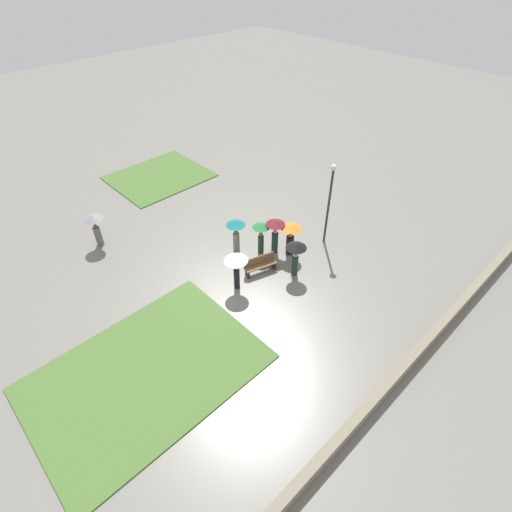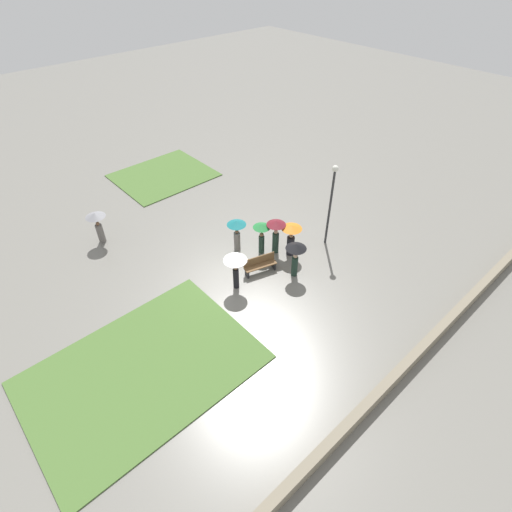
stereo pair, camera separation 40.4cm
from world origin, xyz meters
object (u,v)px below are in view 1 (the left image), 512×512
at_px(crowd_person_teal, 236,230).
at_px(crowd_person_maroon, 275,230).
at_px(crowd_person_white, 236,263).
at_px(lone_walker_far_path, 95,224).
at_px(crowd_person_orange, 290,235).
at_px(lamp_post, 330,195).
at_px(crowd_person_black, 296,252).
at_px(crowd_person_green, 261,233).
at_px(park_bench, 260,264).

xyz_separation_m(crowd_person_teal, crowd_person_maroon, (1.38, -1.49, 0.03)).
relative_size(crowd_person_white, lone_walker_far_path, 1.05).
bearing_deg(crowd_person_white, crowd_person_maroon, 89.65).
distance_m(crowd_person_orange, crowd_person_white, 3.74).
height_order(lamp_post, lone_walker_far_path, lamp_post).
distance_m(crowd_person_orange, lone_walker_far_path, 10.31).
distance_m(crowd_person_teal, crowd_person_white, 2.90).
height_order(crowd_person_white, crowd_person_black, crowd_person_white).
height_order(crowd_person_orange, lone_walker_far_path, lone_walker_far_path).
bearing_deg(lamp_post, crowd_person_green, 151.74).
distance_m(park_bench, lamp_post, 4.99).
bearing_deg(park_bench, crowd_person_white, -160.98).
height_order(crowd_person_orange, crowd_person_teal, crowd_person_teal).
xyz_separation_m(lamp_post, crowd_person_teal, (-3.98, 2.76, -1.62)).
bearing_deg(lamp_post, crowd_person_orange, 164.48).
bearing_deg(crowd_person_black, lone_walker_far_path, -122.39).
xyz_separation_m(crowd_person_teal, lone_walker_far_path, (-5.07, 5.51, -0.02)).
relative_size(crowd_person_black, crowd_person_green, 1.06).
bearing_deg(crowd_person_white, crowd_person_black, 52.88).
height_order(park_bench, crowd_person_white, crowd_person_white).
distance_m(crowd_person_orange, crowd_person_maroon, 0.82).
height_order(crowd_person_white, crowd_person_green, crowd_person_white).
bearing_deg(crowd_person_teal, lone_walker_far_path, 172.51).
height_order(park_bench, crowd_person_black, crowd_person_black).
distance_m(park_bench, lone_walker_far_path, 9.03).
bearing_deg(crowd_person_orange, park_bench, -88.42).
distance_m(crowd_person_orange, crowd_person_teal, 2.83).
bearing_deg(lone_walker_far_path, crowd_person_orange, 61.69).
height_order(crowd_person_orange, crowd_person_white, crowd_person_white).
xyz_separation_m(park_bench, crowd_person_teal, (0.30, 2.11, 0.87)).
xyz_separation_m(lamp_post, crowd_person_black, (-3.18, -0.68, -1.53)).
bearing_deg(crowd_person_green, lone_walker_far_path, -123.52).
bearing_deg(lone_walker_far_path, lamp_post, 67.32).
xyz_separation_m(park_bench, crowd_person_green, (1.09, 1.07, 0.81)).
height_order(crowd_person_teal, crowd_person_white, crowd_person_white).
height_order(crowd_person_orange, crowd_person_maroon, crowd_person_maroon).
bearing_deg(crowd_person_orange, lamp_post, 77.30).
xyz_separation_m(lamp_post, crowd_person_orange, (-2.16, 0.60, -1.75)).
relative_size(crowd_person_teal, crowd_person_white, 0.95).
distance_m(crowd_person_teal, crowd_person_maroon, 2.03).
height_order(park_bench, lone_walker_far_path, lone_walker_far_path).
relative_size(park_bench, crowd_person_green, 0.95).
relative_size(crowd_person_teal, crowd_person_black, 0.97).
relative_size(lamp_post, crowd_person_maroon, 2.34).
bearing_deg(park_bench, lone_walker_far_path, 138.62).
bearing_deg(park_bench, crowd_person_orange, 15.32).
distance_m(crowd_person_teal, lone_walker_far_path, 7.48).
relative_size(crowd_person_teal, crowd_person_maroon, 0.94).
distance_m(lamp_post, crowd_person_black, 3.60).
bearing_deg(crowd_person_green, lamp_post, 76.38).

